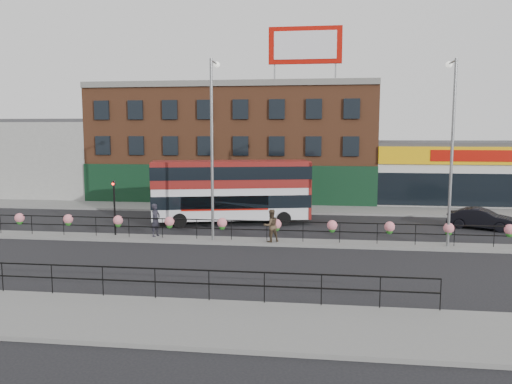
# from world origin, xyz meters

# --- Properties ---
(ground) EXTENTS (120.00, 120.00, 0.00)m
(ground) POSITION_xyz_m (0.00, 0.00, 0.00)
(ground) COLOR black
(ground) RESTS_ON ground
(south_pavement) EXTENTS (60.00, 4.00, 0.15)m
(south_pavement) POSITION_xyz_m (0.00, -12.00, 0.07)
(south_pavement) COLOR slate
(south_pavement) RESTS_ON ground
(north_pavement) EXTENTS (60.00, 4.00, 0.15)m
(north_pavement) POSITION_xyz_m (0.00, 12.00, 0.07)
(north_pavement) COLOR slate
(north_pavement) RESTS_ON ground
(median) EXTENTS (60.00, 1.60, 0.15)m
(median) POSITION_xyz_m (0.00, 0.00, 0.07)
(median) COLOR slate
(median) RESTS_ON ground
(yellow_line_inner) EXTENTS (60.00, 0.10, 0.01)m
(yellow_line_inner) POSITION_xyz_m (0.00, -9.70, 0.01)
(yellow_line_inner) COLOR gold
(yellow_line_inner) RESTS_ON ground
(yellow_line_outer) EXTENTS (60.00, 0.10, 0.01)m
(yellow_line_outer) POSITION_xyz_m (0.00, -9.88, 0.01)
(yellow_line_outer) COLOR gold
(yellow_line_outer) RESTS_ON ground
(brick_building) EXTENTS (25.00, 12.21, 10.30)m
(brick_building) POSITION_xyz_m (-4.00, 19.96, 5.13)
(brick_building) COLOR brown
(brick_building) RESTS_ON ground
(supermarket) EXTENTS (15.00, 12.25, 5.30)m
(supermarket) POSITION_xyz_m (16.00, 19.90, 2.65)
(supermarket) COLOR silver
(supermarket) RESTS_ON ground
(warehouse_west) EXTENTS (15.50, 12.00, 7.30)m
(warehouse_west) POSITION_xyz_m (-24.25, 20.00, 3.65)
(warehouse_west) COLOR #969692
(warehouse_west) RESTS_ON ground
(billboard) EXTENTS (6.00, 0.29, 4.40)m
(billboard) POSITION_xyz_m (2.50, 14.99, 13.18)
(billboard) COLOR #A30C03
(billboard) RESTS_ON brick_building
(median_railing) EXTENTS (30.04, 0.56, 1.23)m
(median_railing) POSITION_xyz_m (-0.00, 0.00, 1.05)
(median_railing) COLOR black
(median_railing) RESTS_ON median
(south_railing) EXTENTS (20.04, 0.05, 1.12)m
(south_railing) POSITION_xyz_m (-2.00, -10.10, 0.96)
(south_railing) COLOR black
(south_railing) RESTS_ON south_pavement
(double_decker_bus) EXTENTS (10.78, 4.81, 4.24)m
(double_decker_bus) POSITION_xyz_m (-1.98, 5.67, 2.61)
(double_decker_bus) COLOR silver
(double_decker_bus) RESTS_ON ground
(car) EXTENTS (4.41, 5.07, 1.33)m
(car) POSITION_xyz_m (14.13, 5.83, 0.66)
(car) COLOR black
(car) RESTS_ON ground
(pedestrian_a) EXTENTS (0.97, 0.87, 1.90)m
(pedestrian_a) POSITION_xyz_m (-5.51, 0.33, 1.10)
(pedestrian_a) COLOR #21202A
(pedestrian_a) RESTS_ON median
(pedestrian_b) EXTENTS (1.48, 1.46, 1.80)m
(pedestrian_b) POSITION_xyz_m (1.25, -0.26, 1.05)
(pedestrian_b) COLOR #4B3B29
(pedestrian_b) RESTS_ON median
(lamp_column_west) EXTENTS (0.36, 1.75, 9.97)m
(lamp_column_west) POSITION_xyz_m (-2.02, 0.06, 6.06)
(lamp_column_west) COLOR slate
(lamp_column_west) RESTS_ON median
(lamp_column_east) EXTENTS (0.35, 1.71, 9.77)m
(lamp_column_east) POSITION_xyz_m (10.65, 0.15, 5.94)
(lamp_column_east) COLOR slate
(lamp_column_east) RESTS_ON median
(traffic_light_median) EXTENTS (0.15, 0.28, 3.65)m
(traffic_light_median) POSITION_xyz_m (-8.00, 0.39, 2.47)
(traffic_light_median) COLOR black
(traffic_light_median) RESTS_ON median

